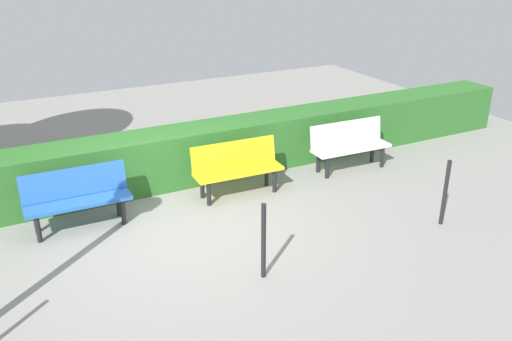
{
  "coord_description": "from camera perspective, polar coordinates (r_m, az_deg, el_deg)",
  "views": [
    {
      "loc": [
        2.2,
        6.5,
        3.8
      ],
      "look_at": [
        -1.36,
        -0.35,
        0.55
      ],
      "focal_mm": 37.86,
      "sensor_mm": 36.0,
      "label": 1
    }
  ],
  "objects": [
    {
      "name": "hedge_row",
      "position": [
        9.46,
        -5.14,
        2.07
      ],
      "size": [
        13.16,
        0.78,
        0.92
      ],
      "primitive_type": "cube",
      "color": "#2D6B28",
      "rests_on": "ground_plane"
    },
    {
      "name": "railing_post_near",
      "position": [
        8.21,
        19.35,
        -2.24
      ],
      "size": [
        0.06,
        0.06,
        1.0
      ],
      "primitive_type": "cylinder",
      "color": "black",
      "rests_on": "ground_plane"
    },
    {
      "name": "railing_post_mid",
      "position": [
        6.54,
        0.8,
        -7.48
      ],
      "size": [
        0.06,
        0.06,
        1.0
      ],
      "primitive_type": "cylinder",
      "color": "black",
      "rests_on": "ground_plane"
    },
    {
      "name": "bench_yellow",
      "position": [
        8.74,
        -2.04,
        0.47
      ],
      "size": [
        1.47,
        0.51,
        0.86
      ],
      "rotation": [
        0.0,
        0.0,
        -0.04
      ],
      "color": "yellow",
      "rests_on": "ground_plane"
    },
    {
      "name": "bench_blue",
      "position": [
        8.11,
        -18.41,
        -2.58
      ],
      "size": [
        1.48,
        0.48,
        0.86
      ],
      "rotation": [
        0.0,
        0.0,
        -0.02
      ],
      "color": "blue",
      "rests_on": "ground_plane"
    },
    {
      "name": "ground_plane",
      "position": [
        7.84,
        -7.73,
        -6.38
      ],
      "size": [
        17.16,
        17.16,
        0.0
      ],
      "primitive_type": "plane",
      "color": "gray"
    },
    {
      "name": "bench_white",
      "position": [
        9.88,
        9.83,
        2.84
      ],
      "size": [
        1.5,
        0.5,
        0.86
      ],
      "rotation": [
        0.0,
        0.0,
        -0.03
      ],
      "color": "white",
      "rests_on": "ground_plane"
    }
  ]
}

